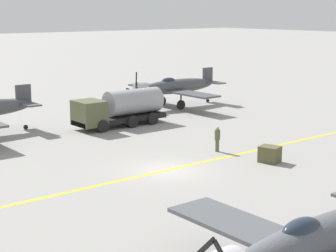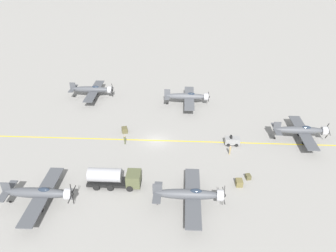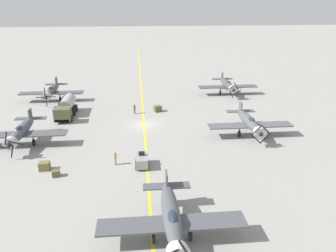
{
  "view_description": "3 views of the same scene",
  "coord_description": "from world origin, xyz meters",
  "px_view_note": "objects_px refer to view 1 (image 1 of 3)",
  "views": [
    {
      "loc": [
        -25.45,
        20.3,
        9.46
      ],
      "look_at": [
        3.82,
        -3.12,
        1.71
      ],
      "focal_mm": 60.0,
      "sensor_mm": 36.0,
      "label": 1
    },
    {
      "loc": [
        50.47,
        4.78,
        32.64
      ],
      "look_at": [
        1.04,
        2.24,
        3.75
      ],
      "focal_mm": 35.0,
      "sensor_mm": 36.0,
      "label": 2
    },
    {
      "loc": [
        0.8,
        48.16,
        18.47
      ],
      "look_at": [
        -3.26,
        5.74,
        1.88
      ],
      "focal_mm": 35.0,
      "sensor_mm": 36.0,
      "label": 3
    }
  ],
  "objects_px": {
    "airplane_near_right": "(174,87)",
    "ground_crew_inspecting": "(217,138)",
    "airplane_mid_left": "(314,241)",
    "supply_crate_by_tanker": "(270,154)",
    "fuel_tanker": "(120,108)"
  },
  "relations": [
    {
      "from": "airplane_mid_left",
      "to": "ground_crew_inspecting",
      "type": "bearing_deg",
      "value": -38.17
    },
    {
      "from": "airplane_near_right",
      "to": "ground_crew_inspecting",
      "type": "height_order",
      "value": "airplane_near_right"
    },
    {
      "from": "fuel_tanker",
      "to": "airplane_near_right",
      "type": "bearing_deg",
      "value": -64.7
    },
    {
      "from": "ground_crew_inspecting",
      "to": "airplane_near_right",
      "type": "bearing_deg",
      "value": -29.97
    },
    {
      "from": "airplane_near_right",
      "to": "fuel_tanker",
      "type": "distance_m",
      "value": 10.48
    },
    {
      "from": "ground_crew_inspecting",
      "to": "supply_crate_by_tanker",
      "type": "xyz_separation_m",
      "value": [
        -4.04,
        -0.73,
        -0.43
      ]
    },
    {
      "from": "supply_crate_by_tanker",
      "to": "ground_crew_inspecting",
      "type": "bearing_deg",
      "value": 10.25
    },
    {
      "from": "ground_crew_inspecting",
      "to": "supply_crate_by_tanker",
      "type": "bearing_deg",
      "value": -169.75
    },
    {
      "from": "fuel_tanker",
      "to": "ground_crew_inspecting",
      "type": "relative_size",
      "value": 4.61
    },
    {
      "from": "airplane_mid_left",
      "to": "supply_crate_by_tanker",
      "type": "relative_size",
      "value": 9.75
    },
    {
      "from": "airplane_mid_left",
      "to": "airplane_near_right",
      "type": "relative_size",
      "value": 1.0
    },
    {
      "from": "fuel_tanker",
      "to": "supply_crate_by_tanker",
      "type": "height_order",
      "value": "fuel_tanker"
    },
    {
      "from": "airplane_mid_left",
      "to": "ground_crew_inspecting",
      "type": "relative_size",
      "value": 6.91
    },
    {
      "from": "airplane_mid_left",
      "to": "airplane_near_right",
      "type": "distance_m",
      "value": 38.14
    },
    {
      "from": "airplane_mid_left",
      "to": "airplane_near_right",
      "type": "bearing_deg",
      "value": -36.02
    }
  ]
}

